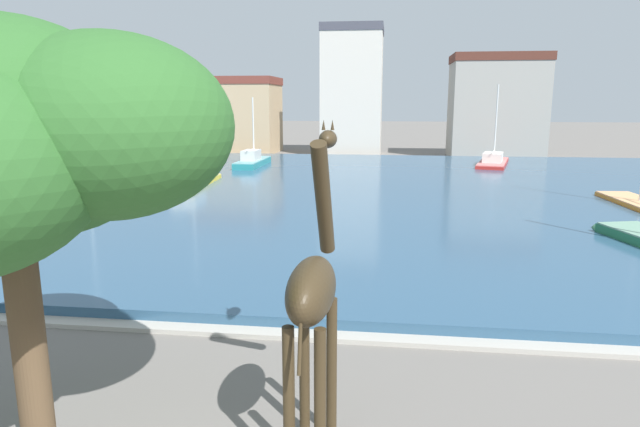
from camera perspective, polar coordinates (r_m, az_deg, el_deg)
harbor_water at (r=33.98m, az=1.99°, el=2.46°), size 81.15×41.87×0.39m
quay_edge_coping at (r=13.78m, az=-6.38°, el=-12.25°), size 81.15×0.50×0.12m
giraffe_statue at (r=8.58m, az=-0.72°, el=-8.23°), size 0.78×3.04×5.31m
sailboat_grey at (r=31.32m, az=-22.61°, el=1.21°), size 2.21×9.74×6.30m
sailboat_white at (r=50.20m, az=-13.36°, el=5.31°), size 3.27×7.76×5.63m
sailboat_yellow at (r=36.21m, az=-13.19°, el=3.32°), size 2.70×7.62×7.22m
sailboat_teal at (r=45.90m, az=-6.87°, el=5.27°), size 1.74×7.18×5.91m
sailboat_red at (r=48.73m, az=17.60°, el=5.06°), size 4.12×9.17×6.95m
sailboat_orange at (r=32.47m, az=30.12°, el=0.74°), size 2.32×8.52×8.86m
shade_tree at (r=8.88m, az=-29.92°, el=6.14°), size 6.04×6.03×6.78m
townhouse_wide_warehouse at (r=61.74m, az=-8.70°, el=10.09°), size 9.13×7.24×8.12m
townhouse_end_terrace at (r=58.37m, az=3.39°, el=12.57°), size 6.21×6.36×13.11m
townhouse_tall_gabled at (r=58.17m, az=17.87°, el=10.56°), size 9.09×6.22×10.10m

